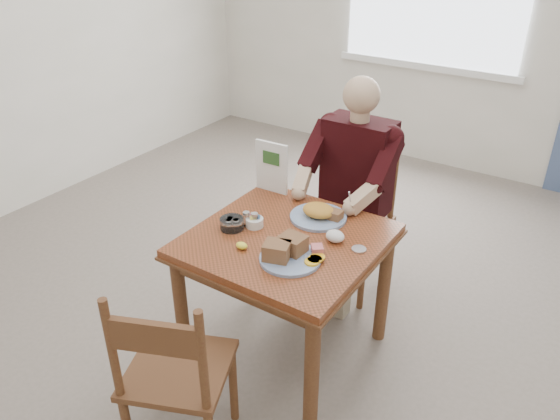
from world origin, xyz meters
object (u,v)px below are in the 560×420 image
Objects in this scene: table at (286,255)px; diner at (352,175)px; chair_near at (175,375)px; chair_far at (355,218)px; near_plate at (289,252)px; far_plate at (320,213)px.

diner is at bearing 90.00° from table.
table is 0.83m from chair_near.
diner is (0.00, 0.71, 0.17)m from table.
chair_near is at bearing -91.99° from table.
chair_far is 2.85× the size of near_plate.
diner is (0.03, 1.52, 0.33)m from chair_near.
far_plate is (0.05, -0.46, -0.03)m from diner.
far_plate is at bearing 85.94° from chair_near.
chair_far is 0.69× the size of diner.
chair_far reaches higher than far_plate.
near_plate is (0.14, 0.65, 0.31)m from chair_near.
near_plate is (0.12, -0.96, 0.31)m from chair_far.
far_plate is at bearing -85.10° from chair_far.
table is at bearing -90.00° from diner.
chair_near is (-0.03, -1.61, 0.00)m from chair_far.
far_plate reaches higher than table.
diner is at bearing -89.99° from chair_far.
diner is 0.46m from far_plate.
chair_far reaches higher than table.
table is 0.97× the size of chair_near.
chair_far is at bearing 94.90° from far_plate.
chair_far is 0.34m from diner.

